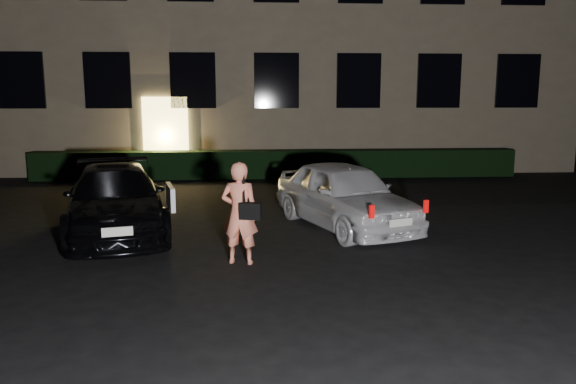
{
  "coord_description": "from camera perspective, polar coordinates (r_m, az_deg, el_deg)",
  "views": [
    {
      "loc": [
        -0.9,
        -6.95,
        2.6
      ],
      "look_at": [
        -0.27,
        2.0,
        1.02
      ],
      "focal_mm": 35.0,
      "sensor_mm": 36.0,
      "label": 1
    }
  ],
  "objects": [
    {
      "name": "ground",
      "position": [
        7.47,
        3.18,
        -10.41
      ],
      "size": [
        80.0,
        80.0,
        0.0
      ],
      "primitive_type": "plane",
      "color": "black",
      "rests_on": "ground"
    },
    {
      "name": "building",
      "position": [
        22.22,
        -1.74,
        18.76
      ],
      "size": [
        20.0,
        8.11,
        12.0
      ],
      "color": "#766554",
      "rests_on": "ground"
    },
    {
      "name": "hedge",
      "position": [
        17.61,
        -1.06,
        2.87
      ],
      "size": [
        15.0,
        0.7,
        0.85
      ],
      "primitive_type": "cube",
      "color": "black",
      "rests_on": "ground"
    },
    {
      "name": "sedan",
      "position": [
        11.04,
        -17.11,
        -0.78
      ],
      "size": [
        2.71,
        4.61,
        1.25
      ],
      "rotation": [
        0.0,
        0.0,
        0.23
      ],
      "color": "black",
      "rests_on": "ground"
    },
    {
      "name": "hatch",
      "position": [
        11.01,
        5.75,
        -0.28
      ],
      "size": [
        2.77,
        4.12,
        1.3
      ],
      "rotation": [
        0.0,
        0.0,
        0.35
      ],
      "color": "white",
      "rests_on": "ground"
    },
    {
      "name": "man",
      "position": [
        8.63,
        -4.91,
        -2.12
      ],
      "size": [
        0.67,
        0.51,
        1.59
      ],
      "rotation": [
        0.0,
        0.0,
        2.91
      ],
      "color": "#F68265",
      "rests_on": "ground"
    }
  ]
}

